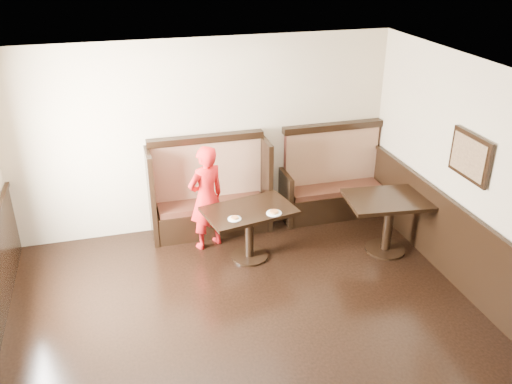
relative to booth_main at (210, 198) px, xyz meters
name	(u,v)px	position (x,y,z in m)	size (l,w,h in m)	color
room_shell	(239,322)	(-0.30, -3.01, 0.14)	(7.00, 7.00, 7.00)	#C2B58D
booth_main	(210,198)	(0.00, 0.00, 0.00)	(1.75, 0.72, 1.45)	black
booth_neighbor	(333,185)	(1.95, 0.00, -0.05)	(1.65, 0.72, 1.45)	black
table_main	(249,221)	(0.36, -0.92, 0.04)	(1.29, 0.94, 0.75)	black
table_neighbor	(390,211)	(2.25, -1.26, 0.09)	(1.27, 0.91, 0.83)	black
child	(206,198)	(-0.13, -0.45, 0.23)	(0.55, 0.36, 1.51)	red
pizza_plate_left	(235,218)	(0.11, -1.13, 0.23)	(0.17, 0.17, 0.03)	white
pizza_plate_right	(274,212)	(0.64, -1.12, 0.23)	(0.20, 0.20, 0.04)	white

